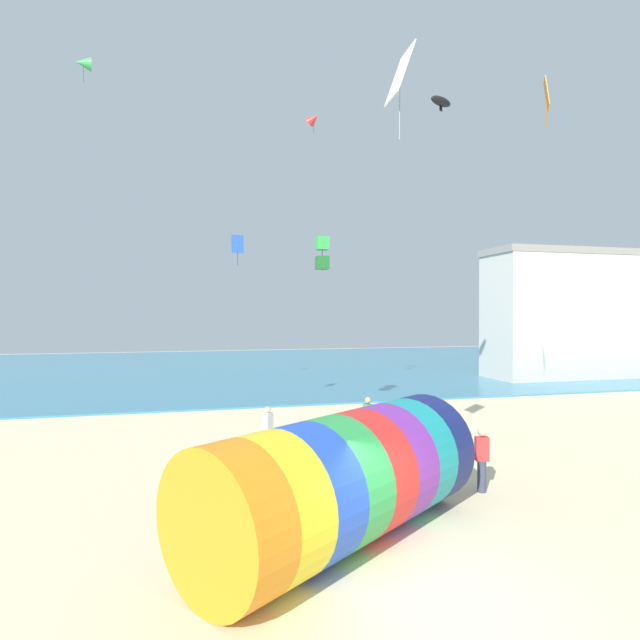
# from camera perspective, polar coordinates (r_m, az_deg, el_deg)

# --- Properties ---
(ground_plane) EXTENTS (120.00, 120.00, 0.00)m
(ground_plane) POSITION_cam_1_polar(r_m,az_deg,el_deg) (10.16, 13.22, -28.37)
(ground_plane) COLOR beige
(sea) EXTENTS (120.00, 40.00, 0.10)m
(sea) POSITION_cam_1_polar(r_m,az_deg,el_deg) (46.35, -8.75, -5.33)
(sea) COLOR teal
(sea) RESTS_ON ground
(giant_inflatable_tube) EXTENTS (7.51, 6.39, 2.77)m
(giant_inflatable_tube) POSITION_cam_1_polar(r_m,az_deg,el_deg) (11.30, 2.63, -17.61)
(giant_inflatable_tube) COLOR orange
(giant_inflatable_tube) RESTS_ON ground
(kite_handler) EXTENTS (0.40, 0.31, 1.78)m
(kite_handler) POSITION_cam_1_polar(r_m,az_deg,el_deg) (15.00, 18.01, -14.85)
(kite_handler) COLOR #383D56
(kite_handler) RESTS_ON ground
(kite_green_box) EXTENTS (0.56, 0.56, 1.58)m
(kite_green_box) POSITION_cam_1_polar(r_m,az_deg,el_deg) (22.91, 0.25, 7.65)
(kite_green_box) COLOR green
(kite_green_delta) EXTENTS (0.79, 0.77, 1.18)m
(kite_green_delta) POSITION_cam_1_polar(r_m,az_deg,el_deg) (27.79, -25.42, 24.98)
(kite_green_delta) COLOR green
(kite_blue_diamond) EXTENTS (0.60, 0.20, 1.44)m
(kite_blue_diamond) POSITION_cam_1_polar(r_m,az_deg,el_deg) (23.99, -9.40, 8.52)
(kite_blue_diamond) COLOR blue
(kite_orange_diamond) EXTENTS (0.61, 0.77, 1.96)m
(kite_orange_diamond) POSITION_cam_1_polar(r_m,az_deg,el_deg) (23.68, 24.48, 22.42)
(kite_orange_diamond) COLOR orange
(kite_white_diamond) EXTENTS (0.51, 0.94, 2.23)m
(kite_white_diamond) POSITION_cam_1_polar(r_m,az_deg,el_deg) (13.64, 9.09, 25.90)
(kite_white_diamond) COLOR white
(kite_red_delta) EXTENTS (0.86, 0.88, 1.07)m
(kite_red_delta) POSITION_cam_1_polar(r_m,az_deg,el_deg) (27.09, -0.73, 22.01)
(kite_red_delta) COLOR red
(kite_black_parafoil) EXTENTS (1.40, 1.05, 0.72)m
(kite_black_parafoil) POSITION_cam_1_polar(r_m,az_deg,el_deg) (25.24, 13.65, 23.10)
(kite_black_parafoil) COLOR black
(bystander_near_water) EXTENTS (0.40, 0.29, 1.78)m
(bystander_near_water) POSITION_cam_1_polar(r_m,az_deg,el_deg) (19.15, 13.77, -11.40)
(bystander_near_water) COLOR black
(bystander_near_water) RESTS_ON ground
(bystander_mid_beach) EXTENTS (0.33, 0.41, 1.81)m
(bystander_mid_beach) POSITION_cam_1_polar(r_m,az_deg,el_deg) (19.13, 5.51, -11.34)
(bystander_mid_beach) COLOR #726651
(bystander_mid_beach) RESTS_ON ground
(bystander_far_left) EXTENTS (0.41, 0.41, 1.59)m
(bystander_far_left) POSITION_cam_1_polar(r_m,az_deg,el_deg) (18.47, -5.97, -12.21)
(bystander_far_left) COLOR #383D56
(bystander_far_left) RESTS_ON ground
(promenade_building) EXTENTS (12.50, 4.38, 9.79)m
(promenade_building) POSITION_cam_1_polar(r_m,az_deg,el_deg) (42.48, 26.31, 0.61)
(promenade_building) COLOR beige
(promenade_building) RESTS_ON ground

